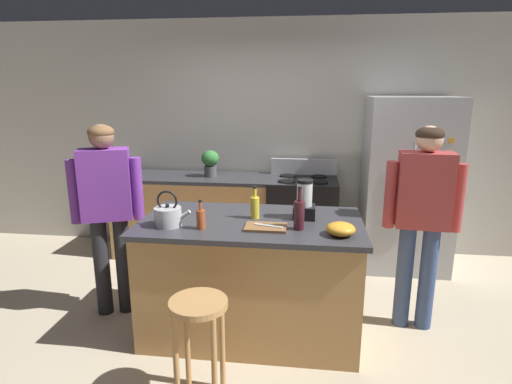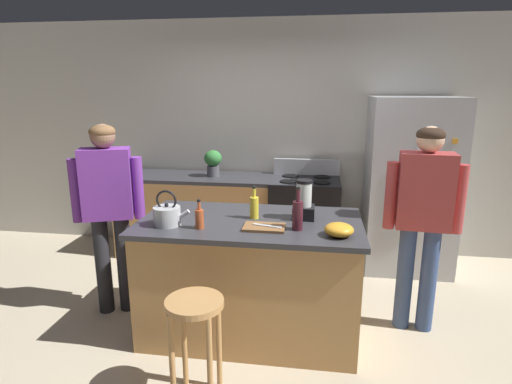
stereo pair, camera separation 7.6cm
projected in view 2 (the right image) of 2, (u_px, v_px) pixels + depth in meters
The scene contains 18 objects.
ground_plane at pixel (251, 330), 3.45m from camera, with size 14.00×14.00×0.00m, color beige.
back_wall at pixel (276, 138), 4.99m from camera, with size 8.00×0.10×2.70m, color #BCB7AD.
kitchen_island at pixel (250, 277), 3.34m from camera, with size 1.70×0.93×0.95m.
back_counter_run at pixel (205, 215), 4.94m from camera, with size 2.00×0.64×0.95m.
refrigerator at pixel (410, 186), 4.46m from camera, with size 0.90×0.73×1.85m.
stove_range at pixel (304, 219), 4.74m from camera, with size 0.76×0.65×1.13m.
person_by_island_left at pixel (108, 202), 3.53m from camera, with size 0.59×0.34×1.66m.
person_by_sink_right at pixel (423, 211), 3.25m from camera, with size 0.60×0.25×1.67m.
bar_stool at pixel (195, 323), 2.57m from camera, with size 0.36×0.36×0.69m.
potted_plant at pixel (213, 161), 4.76m from camera, with size 0.20×0.20×0.30m.
blender_appliance at pixel (304, 202), 3.24m from camera, with size 0.17×0.17×0.31m.
bottle_cooking_sauce at pixel (199, 218), 3.02m from camera, with size 0.06×0.06×0.22m.
bottle_soda at pixel (254, 207), 3.25m from camera, with size 0.07×0.07×0.26m.
bottle_wine at pixel (298, 214), 2.98m from camera, with size 0.08×0.08×0.32m.
mixing_bowl at pixel (339, 230), 2.88m from camera, with size 0.20×0.20×0.09m, color orange.
tea_kettle at pixel (167, 215), 3.09m from camera, with size 0.28×0.20×0.27m.
cutting_board at pixel (264, 227), 3.03m from camera, with size 0.30×0.20×0.02m, color brown.
chef_knife at pixel (267, 226), 3.03m from camera, with size 0.22×0.03×0.01m, color #B7BABF.
Camera 2 is at (0.49, -3.03, 1.95)m, focal length 29.40 mm.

